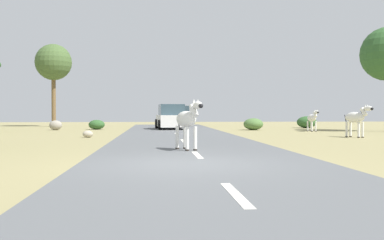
{
  "coord_description": "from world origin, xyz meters",
  "views": [
    {
      "loc": [
        -0.7,
        -10.43,
        1.27
      ],
      "look_at": [
        0.93,
        9.17,
        0.9
      ],
      "focal_mm": 41.64,
      "sensor_mm": 36.0,
      "label": 1
    }
  ],
  "objects_px": {
    "car_1": "(179,116)",
    "rock_2": "(56,125)",
    "bush_1": "(253,124)",
    "car_0": "(171,118)",
    "bush_0": "(307,122)",
    "zebra_0": "(187,120)",
    "tree_6": "(53,63)",
    "bush_2": "(97,125)",
    "zebra_2": "(312,118)",
    "rock_1": "(88,134)",
    "zebra_1": "(356,118)"
  },
  "relations": [
    {
      "from": "car_1",
      "to": "rock_2",
      "type": "xyz_separation_m",
      "value": [
        -8.98,
        -8.27,
        -0.51
      ]
    },
    {
      "from": "bush_1",
      "to": "rock_2",
      "type": "height_order",
      "value": "bush_1"
    },
    {
      "from": "car_0",
      "to": "bush_0",
      "type": "relative_size",
      "value": 2.91
    },
    {
      "from": "zebra_0",
      "to": "rock_2",
      "type": "height_order",
      "value": "zebra_0"
    },
    {
      "from": "tree_6",
      "to": "bush_2",
      "type": "distance_m",
      "value": 9.55
    },
    {
      "from": "bush_1",
      "to": "rock_2",
      "type": "bearing_deg",
      "value": 175.74
    },
    {
      "from": "bush_2",
      "to": "rock_2",
      "type": "bearing_deg",
      "value": -162.22
    },
    {
      "from": "zebra_2",
      "to": "bush_0",
      "type": "xyz_separation_m",
      "value": [
        1.67,
        5.83,
        -0.38
      ]
    },
    {
      "from": "bush_1",
      "to": "car_0",
      "type": "bearing_deg",
      "value": 169.74
    },
    {
      "from": "zebra_2",
      "to": "bush_2",
      "type": "xyz_separation_m",
      "value": [
        -14.25,
        4.36,
        -0.5
      ]
    },
    {
      "from": "tree_6",
      "to": "rock_1",
      "type": "height_order",
      "value": "tree_6"
    },
    {
      "from": "tree_6",
      "to": "bush_0",
      "type": "xyz_separation_m",
      "value": [
        20.41,
        -5.23,
        -4.99
      ]
    },
    {
      "from": "tree_6",
      "to": "zebra_2",
      "type": "bearing_deg",
      "value": -30.56
    },
    {
      "from": "zebra_0",
      "to": "car_1",
      "type": "bearing_deg",
      "value": -114.92
    },
    {
      "from": "zebra_1",
      "to": "rock_2",
      "type": "distance_m",
      "value": 19.61
    },
    {
      "from": "rock_1",
      "to": "bush_1",
      "type": "bearing_deg",
      "value": 38.95
    },
    {
      "from": "zebra_1",
      "to": "rock_1",
      "type": "distance_m",
      "value": 13.23
    },
    {
      "from": "car_0",
      "to": "bush_1",
      "type": "xyz_separation_m",
      "value": [
        5.67,
        -1.03,
        -0.44
      ]
    },
    {
      "from": "tree_6",
      "to": "bush_1",
      "type": "height_order",
      "value": "tree_6"
    },
    {
      "from": "tree_6",
      "to": "rock_1",
      "type": "bearing_deg",
      "value": -72.27
    },
    {
      "from": "zebra_2",
      "to": "bush_0",
      "type": "height_order",
      "value": "zebra_2"
    },
    {
      "from": "zebra_1",
      "to": "rock_1",
      "type": "relative_size",
      "value": 3.23
    },
    {
      "from": "tree_6",
      "to": "rock_1",
      "type": "distance_m",
      "value": 18.35
    },
    {
      "from": "bush_2",
      "to": "rock_2",
      "type": "relative_size",
      "value": 1.32
    },
    {
      "from": "zebra_1",
      "to": "rock_2",
      "type": "height_order",
      "value": "zebra_1"
    },
    {
      "from": "car_1",
      "to": "bush_1",
      "type": "height_order",
      "value": "car_1"
    },
    {
      "from": "zebra_0",
      "to": "tree_6",
      "type": "xyz_separation_m",
      "value": [
        -9.67,
        24.86,
        4.44
      ]
    },
    {
      "from": "bush_0",
      "to": "zebra_2",
      "type": "bearing_deg",
      "value": -106.0
    },
    {
      "from": "car_1",
      "to": "rock_1",
      "type": "distance_m",
      "value": 18.28
    },
    {
      "from": "zebra_0",
      "to": "rock_2",
      "type": "relative_size",
      "value": 1.86
    },
    {
      "from": "zebra_2",
      "to": "bush_1",
      "type": "relative_size",
      "value": 1.1
    },
    {
      "from": "zebra_2",
      "to": "rock_2",
      "type": "height_order",
      "value": "zebra_2"
    },
    {
      "from": "car_1",
      "to": "tree_6",
      "type": "distance_m",
      "value": 11.74
    },
    {
      "from": "bush_1",
      "to": "bush_2",
      "type": "xyz_separation_m",
      "value": [
        -10.95,
        1.88,
        -0.06
      ]
    },
    {
      "from": "zebra_1",
      "to": "zebra_2",
      "type": "distance_m",
      "value": 6.74
    },
    {
      "from": "zebra_0",
      "to": "zebra_1",
      "type": "height_order",
      "value": "zebra_0"
    },
    {
      "from": "bush_0",
      "to": "bush_1",
      "type": "xyz_separation_m",
      "value": [
        -4.97,
        -3.35,
        -0.05
      ]
    },
    {
      "from": "car_1",
      "to": "rock_2",
      "type": "height_order",
      "value": "car_1"
    },
    {
      "from": "rock_1",
      "to": "bush_2",
      "type": "bearing_deg",
      "value": 94.92
    },
    {
      "from": "car_0",
      "to": "rock_2",
      "type": "distance_m",
      "value": 7.99
    },
    {
      "from": "zebra_2",
      "to": "car_0",
      "type": "height_order",
      "value": "car_0"
    },
    {
      "from": "zebra_2",
      "to": "rock_1",
      "type": "relative_size",
      "value": 2.99
    },
    {
      "from": "bush_1",
      "to": "bush_0",
      "type": "bearing_deg",
      "value": 34.04
    },
    {
      "from": "tree_6",
      "to": "bush_1",
      "type": "distance_m",
      "value": 18.38
    },
    {
      "from": "zebra_1",
      "to": "rock_2",
      "type": "bearing_deg",
      "value": -56.42
    },
    {
      "from": "tree_6",
      "to": "zebra_0",
      "type": "bearing_deg",
      "value": -68.74
    },
    {
      "from": "bush_2",
      "to": "rock_2",
      "type": "height_order",
      "value": "bush_2"
    },
    {
      "from": "tree_6",
      "to": "zebra_1",
      "type": "bearing_deg",
      "value": -43.87
    },
    {
      "from": "zebra_0",
      "to": "bush_2",
      "type": "relative_size",
      "value": 1.41
    },
    {
      "from": "car_0",
      "to": "tree_6",
      "type": "bearing_deg",
      "value": 138.1
    }
  ]
}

